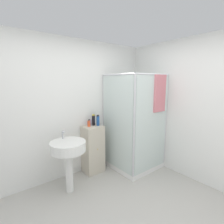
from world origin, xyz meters
name	(u,v)px	position (x,y,z in m)	size (l,w,h in m)	color
wall_back	(67,110)	(0.00, 1.70, 1.25)	(6.40, 0.06, 2.50)	white
wall_right	(208,112)	(1.70, 0.00, 1.25)	(0.06, 6.40, 2.50)	white
shower_enclosure	(134,144)	(1.16, 1.13, 0.50)	(0.92, 0.95, 1.89)	white
vanity_cabinet	(93,149)	(0.41, 1.51, 0.46)	(0.37, 0.33, 0.92)	beige
sink	(68,151)	(-0.23, 1.20, 0.68)	(0.55, 0.55, 0.96)	white
soap_dispenser	(89,123)	(0.34, 1.53, 0.97)	(0.06, 0.06, 0.14)	#E5562D
shampoo_bottle_tall_black	(94,120)	(0.46, 1.56, 1.02)	(0.06, 0.06, 0.21)	black
shampoo_bottle_blue	(98,120)	(0.51, 1.48, 1.02)	(0.06, 0.06, 0.21)	#1E4C93
lotion_bottle_white	(90,122)	(0.40, 1.58, 0.98)	(0.05, 0.05, 0.15)	#B299C6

